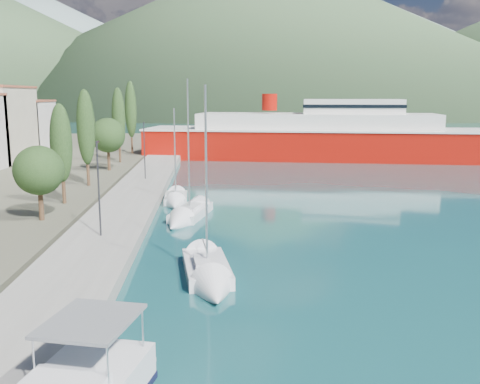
{
  "coord_description": "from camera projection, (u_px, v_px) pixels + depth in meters",
  "views": [
    {
      "loc": [
        -1.85,
        -20.1,
        9.69
      ],
      "look_at": [
        0.0,
        14.0,
        3.5
      ],
      "focal_mm": 40.0,
      "sensor_mm": 36.0,
      "label": 1
    }
  ],
  "objects": [
    {
      "name": "hills_near",
      "position": [
        349.0,
        40.0,
        384.01
      ],
      "size": [
        1010.0,
        520.0,
        115.0
      ],
      "color": "#3B5635",
      "rests_on": "ground"
    },
    {
      "name": "sailboat_far",
      "position": [
        175.0,
        202.0,
        48.05
      ],
      "size": [
        2.23,
        6.43,
        9.36
      ],
      "color": "silver",
      "rests_on": "ground"
    },
    {
      "name": "ground",
      "position": [
        218.0,
        133.0,
        139.48
      ],
      "size": [
        1400.0,
        1400.0,
        0.0
      ],
      "primitive_type": "plane",
      "color": "#154C50"
    },
    {
      "name": "hills_far",
      "position": [
        330.0,
        36.0,
        623.07
      ],
      "size": [
        1480.0,
        900.0,
        180.0
      ],
      "color": "gray",
      "rests_on": "ground"
    },
    {
      "name": "ferry",
      "position": [
        317.0,
        138.0,
        82.46
      ],
      "size": [
        53.86,
        20.68,
        10.47
      ],
      "color": "#A10E06",
      "rests_on": "ground"
    },
    {
      "name": "sailboat_near",
      "position": [
        210.0,
        281.0,
        27.45
      ],
      "size": [
        3.15,
        7.96,
        11.14
      ],
      "color": "silver",
      "rests_on": "ground"
    },
    {
      "name": "tree_row",
      "position": [
        86.0,
        136.0,
        52.98
      ],
      "size": [
        4.16,
        64.81,
        11.2
      ],
      "color": "#47301E",
      "rests_on": "land_strip"
    },
    {
      "name": "lamp_posts",
      "position": [
        101.0,
        183.0,
        34.72
      ],
      "size": [
        0.15,
        45.47,
        6.06
      ],
      "color": "#2D2D33",
      "rests_on": "quay"
    },
    {
      "name": "sailboat_mid",
      "position": [
        184.0,
        218.0,
        41.45
      ],
      "size": [
        4.14,
        8.48,
        11.81
      ],
      "color": "silver",
      "rests_on": "ground"
    },
    {
      "name": "quay",
      "position": [
        130.0,
        203.0,
        46.57
      ],
      "size": [
        5.0,
        88.0,
        0.8
      ],
      "primitive_type": "cube",
      "color": "gray",
      "rests_on": "ground"
    }
  ]
}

